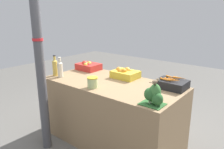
{
  "coord_description": "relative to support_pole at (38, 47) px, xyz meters",
  "views": [
    {
      "loc": [
        1.61,
        -2.0,
        1.63
      ],
      "look_at": [
        0.0,
        0.0,
        0.91
      ],
      "focal_mm": 35.0,
      "sensor_mm": 36.0,
      "label": 1
    }
  ],
  "objects": [
    {
      "name": "support_pole",
      "position": [
        0.0,
        0.0,
        0.0
      ],
      "size": [
        0.12,
        0.12,
        2.54
      ],
      "color": "#4C4C51",
      "rests_on": "ground_plane"
    },
    {
      "name": "sparrow_bird",
      "position": [
        1.28,
        0.34,
        -0.24
      ],
      "size": [
        0.05,
        0.14,
        0.05
      ],
      "rotation": [
        0.0,
        0.0,
        1.41
      ],
      "color": "#4C3D2D",
      "rests_on": "broccoli_pile"
    },
    {
      "name": "ground_plane",
      "position": [
        0.55,
        0.63,
        -1.27
      ],
      "size": [
        10.0,
        10.0,
        0.0
      ],
      "primitive_type": "plane",
      "color": "#605E59"
    },
    {
      "name": "broccoli_pile",
      "position": [
        1.28,
        0.35,
        -0.38
      ],
      "size": [
        0.22,
        0.18,
        0.2
      ],
      "color": "#2D602D",
      "rests_on": "market_table"
    },
    {
      "name": "carrot_crate",
      "position": [
        1.21,
        0.89,
        -0.41
      ],
      "size": [
        0.33,
        0.26,
        0.13
      ],
      "color": "black",
      "rests_on": "market_table"
    },
    {
      "name": "apple_crate",
      "position": [
        -0.12,
        0.88,
        -0.41
      ],
      "size": [
        0.33,
        0.26,
        0.13
      ],
      "color": "red",
      "rests_on": "market_table"
    },
    {
      "name": "juice_bottle_cloudy",
      "position": [
        -0.13,
        0.38,
        -0.35
      ],
      "size": [
        0.07,
        0.07,
        0.27
      ],
      "color": "beige",
      "rests_on": "market_table"
    },
    {
      "name": "market_table",
      "position": [
        0.55,
        0.63,
        -0.87
      ],
      "size": [
        1.73,
        0.84,
        0.81
      ],
      "primitive_type": "cube",
      "color": "#937551",
      "rests_on": "ground_plane"
    },
    {
      "name": "juice_bottle_golden",
      "position": [
        -0.24,
        0.38,
        -0.34
      ],
      "size": [
        0.07,
        0.07,
        0.28
      ],
      "color": "gold",
      "rests_on": "market_table"
    },
    {
      "name": "pickle_jar",
      "position": [
        0.5,
        0.33,
        -0.4
      ],
      "size": [
        0.12,
        0.12,
        0.12
      ],
      "color": "#B2C684",
      "rests_on": "market_table"
    },
    {
      "name": "orange_crate",
      "position": [
        0.55,
        0.89,
        -0.4
      ],
      "size": [
        0.33,
        0.26,
        0.13
      ],
      "color": "gold",
      "rests_on": "market_table"
    }
  ]
}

